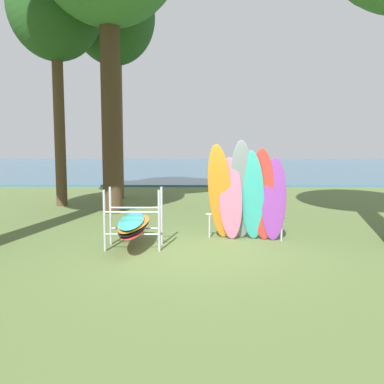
# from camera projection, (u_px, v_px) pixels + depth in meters

# --- Properties ---
(ground_plane) EXTENTS (80.00, 80.00, 0.00)m
(ground_plane) POSITION_uv_depth(u_px,v_px,m) (193.00, 253.00, 8.64)
(ground_plane) COLOR #566B38
(lake_water) EXTENTS (80.00, 36.00, 0.10)m
(lake_water) POSITION_uv_depth(u_px,v_px,m) (197.00, 166.00, 39.26)
(lake_water) COLOR #38607A
(lake_water) RESTS_ON ground
(tree_far_left_back) EXTENTS (3.13, 3.13, 8.51)m
(tree_far_left_back) POSITION_uv_depth(u_px,v_px,m) (55.00, 8.00, 14.34)
(tree_far_left_back) COLOR #4C3823
(tree_far_left_back) RESTS_ON ground
(tree_far_right_back) EXTENTS (3.18, 3.18, 8.80)m
(tree_far_right_back) POSITION_uv_depth(u_px,v_px,m) (114.00, 22.00, 16.49)
(tree_far_right_back) COLOR brown
(tree_far_right_back) RESTS_ON ground
(leaning_board_pile) EXTENTS (1.83, 1.00, 2.25)m
(leaning_board_pile) POSITION_uv_depth(u_px,v_px,m) (246.00, 196.00, 9.45)
(leaning_board_pile) COLOR orange
(leaning_board_pile) RESTS_ON ground
(board_storage_rack) EXTENTS (1.15, 2.13, 1.25)m
(board_storage_rack) POSITION_uv_depth(u_px,v_px,m) (134.00, 224.00, 8.99)
(board_storage_rack) COLOR #9EA0A5
(board_storage_rack) RESTS_ON ground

